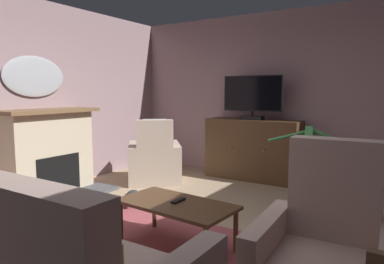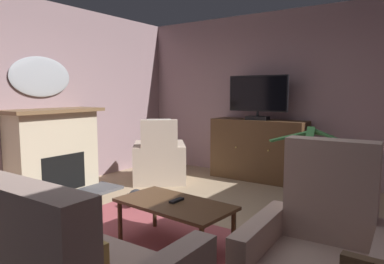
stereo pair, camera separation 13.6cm
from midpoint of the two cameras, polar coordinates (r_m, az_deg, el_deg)
The scene contains 14 objects.
ground_plane at distance 3.65m, azimuth -5.47°, elevation -17.51°, with size 5.85×6.76×0.04m, color tan.
wall_back at distance 6.11m, azimuth 12.75°, elevation 5.73°, with size 5.85×0.10×2.79m, color gray.
wall_left at distance 5.41m, azimuth -28.76°, elevation 5.00°, with size 0.10×6.76×2.79m, color gray.
rug_central at distance 3.45m, azimuth -14.10°, elevation -18.66°, with size 2.17×2.18×0.01m, color #9E474C.
fireplace at distance 5.41m, azimuth -22.92°, elevation -3.32°, with size 0.93×1.43×1.23m.
wall_mirror_oval at distance 5.55m, azimuth -24.91°, elevation 8.18°, with size 0.06×0.96×0.58m, color #B2B7BF.
tv_cabinet at distance 5.95m, azimuth 9.19°, elevation -3.04°, with size 1.57×0.51×1.01m.
television at distance 5.82m, azimuth 9.15°, elevation 5.76°, with size 1.00×0.20×0.72m.
coffee_table at distance 3.35m, azimuth -3.79°, elevation -12.15°, with size 1.15×0.66×0.44m.
tv_remote at distance 3.35m, azimuth -3.44°, elevation -11.08°, with size 0.17×0.05×0.02m, color black.
armchair_facing_sofa at distance 2.62m, azimuth 19.37°, elevation -19.31°, with size 0.91×0.90×1.14m.
armchair_angled_to_table at distance 5.80m, azimuth -6.77°, elevation -4.84°, with size 1.21×1.23×1.06m.
potted_plant_small_fern_corner at distance 4.14m, azimuth 17.25°, elevation -10.55°, with size 0.83×0.93×1.10m.
cat at distance 4.70m, azimuth -10.59°, elevation -10.48°, with size 0.33×0.61×0.21m.
Camera 1 is at (2.00, -2.66, 1.47)m, focal length 32.78 mm.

